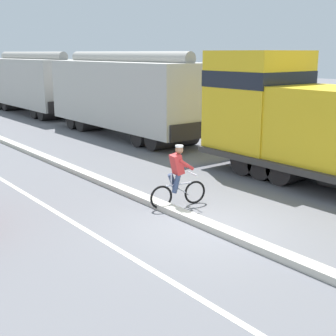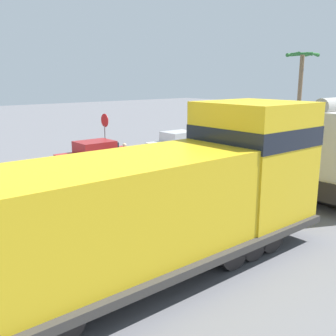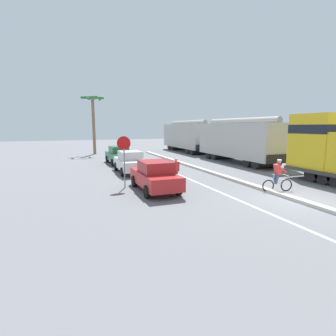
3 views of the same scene
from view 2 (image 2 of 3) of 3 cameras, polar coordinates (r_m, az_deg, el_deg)
ground_plane at (r=14.94m, az=-13.35°, el=-6.46°), size 120.00×120.00×0.00m
median_curb at (r=18.21m, az=3.76°, el=-2.33°), size 0.36×36.00×0.16m
lane_stripe at (r=19.98m, az=-0.97°, el=-1.15°), size 0.14×36.00×0.01m
locomotive at (r=9.79m, az=-1.13°, el=-5.41°), size 3.10×11.61×4.20m
parked_car_red at (r=21.26m, az=-10.24°, el=1.75°), size 1.84×4.20×1.62m
parked_car_white at (r=24.63m, az=1.75°, el=3.48°), size 1.84×4.20×1.62m
parked_car_green at (r=28.12m, az=9.63°, el=4.49°), size 1.97×4.27×1.62m
cyclist at (r=15.04m, az=-7.28°, el=-2.81°), size 1.69×0.54×1.71m
stop_sign at (r=22.88m, az=-9.14°, el=5.64°), size 0.76×0.08×2.88m
palm_tree_near at (r=36.37m, az=18.74°, el=13.00°), size 2.63×2.74×7.08m
pedestrian_by_cars at (r=20.35m, az=-6.29°, el=1.47°), size 0.34×0.22×1.62m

